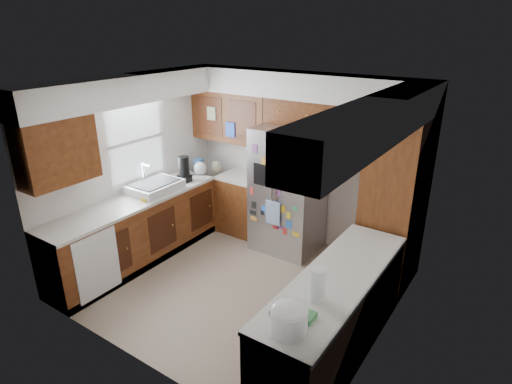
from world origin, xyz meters
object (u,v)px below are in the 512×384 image
fridge (288,190)px  rice_cooker (289,317)px  pantry (394,204)px  paper_towel (317,284)px

fridge → rice_cooker: size_ratio=6.03×
pantry → paper_towel: 2.05m
rice_cooker → paper_towel: (-0.00, 0.48, 0.02)m
fridge → rice_cooker: fridge is taller
rice_cooker → paper_towel: bearing=90.5°
fridge → paper_towel: 2.59m
pantry → rice_cooker: (-0.00, -2.53, -0.02)m
rice_cooker → paper_towel: size_ratio=1.00×
fridge → rice_cooker: bearing=-59.9°
fridge → rice_cooker: (1.50, -2.58, 0.15)m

